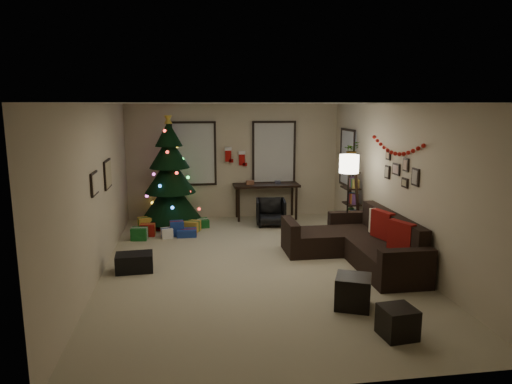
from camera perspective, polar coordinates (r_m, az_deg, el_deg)
floor at (r=7.97m, az=-0.09°, el=-8.97°), size 7.00×7.00×0.00m
ceiling at (r=7.50m, az=-0.09°, el=10.83°), size 7.00×7.00×0.00m
wall_back at (r=11.06m, az=-2.69°, el=3.77°), size 5.00×0.00×5.00m
wall_front at (r=4.28m, az=6.68°, el=-7.52°), size 5.00×0.00×5.00m
wall_left at (r=7.68m, az=-18.89°, el=0.12°), size 0.00×7.00×7.00m
wall_right at (r=8.35m, az=17.15°, el=1.03°), size 0.00×7.00×7.00m
window_back_left at (r=10.96m, az=-7.65°, el=4.67°), size 1.05×0.06×1.50m
window_back_right at (r=11.14m, az=2.20°, el=4.86°), size 1.05×0.06×1.50m
window_right_wall at (r=10.65m, az=11.20°, el=4.13°), size 0.06×0.90×1.30m
christmas_tree at (r=10.48m, az=-10.48°, el=1.56°), size 1.37×1.37×2.54m
presents at (r=9.95m, az=-10.54°, el=-4.43°), size 1.57×1.09×0.30m
sofa at (r=8.35m, az=12.64°, el=-6.31°), size 1.81×2.64×0.85m
pillow_red_a at (r=7.69m, az=17.38°, el=-5.21°), size 0.29×0.49×0.47m
pillow_red_b at (r=8.33m, az=15.23°, el=-3.89°), size 0.26×0.50×0.48m
pillow_cream at (r=8.48m, az=14.78°, el=-3.68°), size 0.19×0.45×0.44m
ottoman_near at (r=6.49m, az=11.81°, el=-11.87°), size 0.60×0.60×0.43m
ottoman_far at (r=5.87m, az=16.96°, el=-15.01°), size 0.42×0.42×0.36m
desk at (r=10.97m, az=1.27°, el=0.48°), size 1.55×0.55×0.83m
desk_chair at (r=10.43m, az=1.83°, el=-2.48°), size 0.65×0.62×0.61m
bookshelf at (r=9.90m, az=11.78°, el=-0.82°), size 0.30×0.46×1.53m
potted_plant at (r=9.92m, az=11.65°, el=5.36°), size 0.55×0.52×0.47m
floor_lamp at (r=9.04m, az=11.32°, el=2.68°), size 0.37×0.37×1.74m
art_map at (r=8.53m, az=-17.73°, el=2.10°), size 0.04×0.60×0.50m
art_abstract at (r=7.37m, az=-19.22°, el=0.98°), size 0.04×0.45×0.35m
gallery at (r=8.24m, az=17.33°, el=2.47°), size 0.03×1.25×0.54m
garland at (r=8.35m, az=16.75°, el=5.34°), size 0.08×1.90×0.30m
stocking_left at (r=10.93m, az=-3.39°, el=4.63°), size 0.20×0.05×0.36m
stocking_right at (r=11.03m, az=-1.70°, el=4.17°), size 0.20×0.05×0.36m
storage_bin at (r=7.91m, az=-14.69°, el=-8.35°), size 0.62×0.43×0.29m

